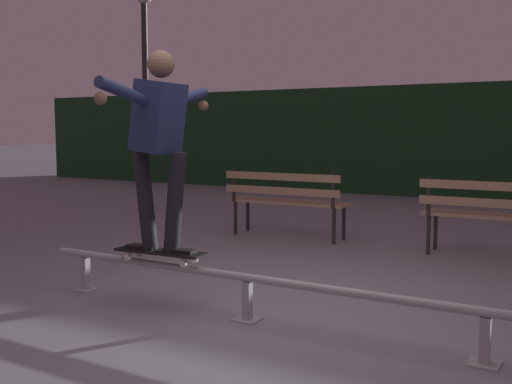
{
  "coord_description": "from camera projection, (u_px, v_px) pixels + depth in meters",
  "views": [
    {
      "loc": [
        2.25,
        -3.86,
        1.38
      ],
      "look_at": [
        -0.4,
        0.6,
        0.85
      ],
      "focal_mm": 42.5,
      "sensor_mm": 36.0,
      "label": 1
    }
  ],
  "objects": [
    {
      "name": "lamp_post_left",
      "position": [
        145.0,
        68.0,
        10.71
      ],
      "size": [
        0.32,
        0.32,
        3.9
      ],
      "color": "#282623",
      "rests_on": "ground"
    },
    {
      "name": "hedge_backdrop",
      "position": [
        487.0,
        141.0,
        12.28
      ],
      "size": [
        24.0,
        1.2,
        2.31
      ],
      "primitive_type": "cube",
      "color": "#193D1E",
      "rests_on": "ground"
    },
    {
      "name": "park_bench_leftmost",
      "position": [
        285.0,
        197.0,
        7.72
      ],
      "size": [
        1.6,
        0.43,
        0.88
      ],
      "color": "#282623",
      "rests_on": "ground"
    },
    {
      "name": "skateboarder",
      "position": [
        159.0,
        133.0,
        4.69
      ],
      "size": [
        0.63,
        1.41,
        1.56
      ],
      "color": "black",
      "rests_on": "skateboard"
    },
    {
      "name": "skateboard",
      "position": [
        161.0,
        252.0,
        4.78
      ],
      "size": [
        0.79,
        0.25,
        0.09
      ],
      "color": "black",
      "rests_on": "grind_rail"
    },
    {
      "name": "ground_plane",
      "position": [
        261.0,
        313.0,
        4.59
      ],
      "size": [
        90.0,
        90.0,
        0.0
      ],
      "primitive_type": "plane",
      "color": "slate"
    },
    {
      "name": "grind_rail",
      "position": [
        247.0,
        284.0,
        4.39
      ],
      "size": [
        3.87,
        0.18,
        0.35
      ],
      "color": "#9E9EA3",
      "rests_on": "ground"
    },
    {
      "name": "park_bench_left_center",
      "position": [
        498.0,
        210.0,
        6.42
      ],
      "size": [
        1.6,
        0.43,
        0.88
      ],
      "color": "#282623",
      "rests_on": "ground"
    }
  ]
}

